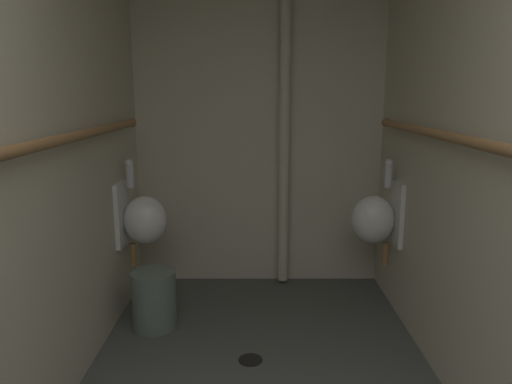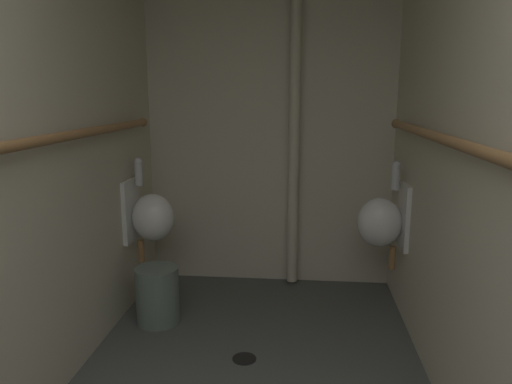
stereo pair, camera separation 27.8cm
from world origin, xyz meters
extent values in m
cube|color=beige|center=(-0.99, 1.76, 1.32)|extent=(0.06, 3.63, 2.64)
cube|color=beige|center=(0.99, 1.76, 1.32)|extent=(0.06, 3.63, 2.64)
cube|color=beige|center=(0.00, 3.54, 1.32)|extent=(2.03, 0.06, 2.64)
ellipsoid|color=white|center=(-0.79, 2.98, 0.65)|extent=(0.30, 0.26, 0.34)
cube|color=white|center=(-0.94, 2.98, 0.70)|extent=(0.03, 0.30, 0.44)
cylinder|color=silver|center=(-0.88, 2.98, 0.96)|extent=(0.06, 0.06, 0.16)
sphere|color=silver|center=(-0.88, 2.98, 1.04)|extent=(0.06, 0.06, 0.06)
cylinder|color=#9E7042|center=(-0.89, 2.98, 0.40)|extent=(0.04, 0.04, 0.16)
ellipsoid|color=white|center=(0.79, 2.99, 0.65)|extent=(0.30, 0.26, 0.34)
cube|color=white|center=(0.94, 2.99, 0.70)|extent=(0.03, 0.30, 0.44)
cylinder|color=silver|center=(0.88, 2.99, 0.96)|extent=(0.06, 0.06, 0.16)
sphere|color=silver|center=(0.88, 2.99, 1.04)|extent=(0.06, 0.06, 0.06)
cylinder|color=#9E7042|center=(0.89, 2.99, 0.40)|extent=(0.04, 0.04, 0.16)
cylinder|color=#9E7042|center=(-0.90, 1.76, 1.30)|extent=(0.05, 2.83, 0.05)
sphere|color=#9E7042|center=(-0.90, 3.18, 1.30)|extent=(0.06, 0.06, 0.06)
cylinder|color=#9E7042|center=(0.90, 1.75, 1.30)|extent=(0.05, 2.88, 0.05)
sphere|color=#9E7042|center=(0.90, 3.19, 1.30)|extent=(0.06, 0.06, 0.06)
cylinder|color=beige|center=(0.19, 3.43, 1.32)|extent=(0.08, 0.08, 2.59)
cylinder|color=black|center=(-0.06, 2.28, 0.00)|extent=(0.14, 0.14, 0.01)
cylinder|color=slate|center=(-0.69, 2.68, 0.19)|extent=(0.29, 0.29, 0.38)
camera|label=1|loc=(-0.02, -0.21, 1.51)|focal=33.51mm
camera|label=2|loc=(0.25, -0.21, 1.51)|focal=33.51mm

